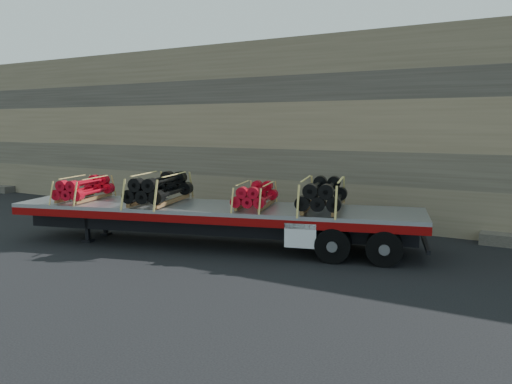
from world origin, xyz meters
TOP-DOWN VIEW (x-y plane):
  - ground at (0.00, 0.00)m, footprint 120.00×120.00m
  - rock_wall at (0.00, 6.50)m, footprint 44.00×3.00m
  - trailer at (-0.79, 0.21)m, footprint 12.83×5.65m
  - bundle_front at (-5.12, -0.96)m, footprint 1.54×2.27m
  - bundle_midfront at (-2.51, -0.25)m, footprint 1.88×2.77m
  - bundle_midrear at (0.52, 0.57)m, footprint 1.47×2.16m
  - bundle_rear at (2.47, 1.10)m, footprint 1.84×2.70m

SIDE VIEW (x-z plane):
  - ground at x=0.00m, z-range 0.00..0.00m
  - trailer at x=-0.79m, z-range 0.00..1.26m
  - bundle_midrear at x=0.52m, z-range 1.26..1.96m
  - bundle_front at x=-5.12m, z-range 1.26..2.00m
  - bundle_rear at x=2.47m, z-range 1.26..2.14m
  - bundle_midfront at x=-2.51m, z-range 1.26..2.16m
  - rock_wall at x=0.00m, z-range 0.00..7.00m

